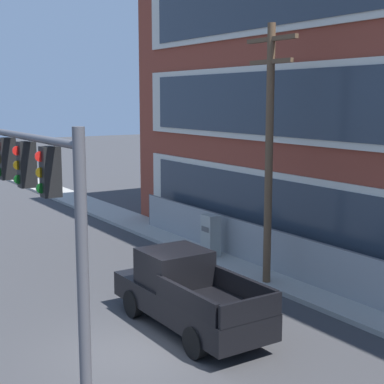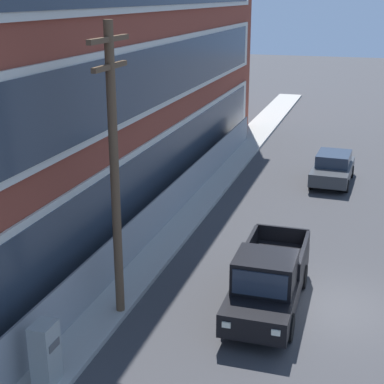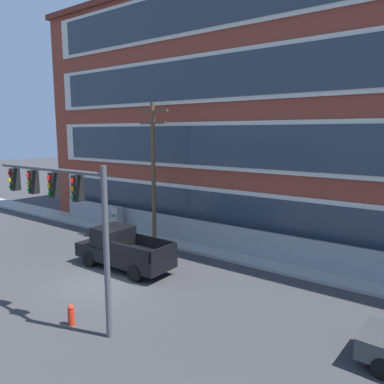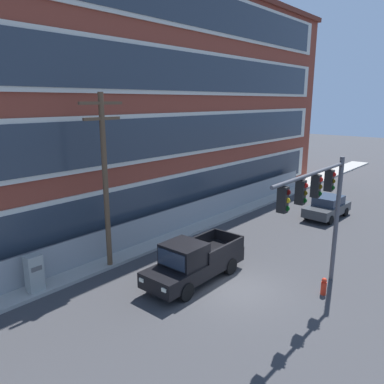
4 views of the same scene
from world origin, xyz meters
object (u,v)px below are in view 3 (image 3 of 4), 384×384
Objects in this scene: electrical_cabinet at (117,220)px; utility_pole_near_corner at (153,168)px; pickup_truck_black at (122,250)px; fire_hydrant at (71,315)px; traffic_signal_mast at (64,203)px.

utility_pole_near_corner is at bearing -4.52° from electrical_cabinet.
utility_pole_near_corner is at bearing 110.80° from pickup_truck_black.
utility_pole_near_corner is 11.07× the size of fire_hydrant.
traffic_signal_mast is at bearing -50.58° from electrical_cabinet.
utility_pole_near_corner reaches higher than fire_hydrant.
utility_pole_near_corner is 11.18m from fire_hydrant.
utility_pole_near_corner is 5.41m from electrical_cabinet.
pickup_truck_black is at bearing 115.42° from traffic_signal_mast.
electrical_cabinet is (-7.64, 9.30, -3.50)m from traffic_signal_mast.
utility_pole_near_corner reaches higher than pickup_truck_black.
pickup_truck_black reaches higher than electrical_cabinet.
electrical_cabinet is at bearing 175.48° from utility_pole_near_corner.
fire_hydrant is at bearing -64.73° from utility_pole_near_corner.
pickup_truck_black is at bearing -40.00° from electrical_cabinet.
utility_pole_near_corner is 4.83× the size of electrical_cabinet.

